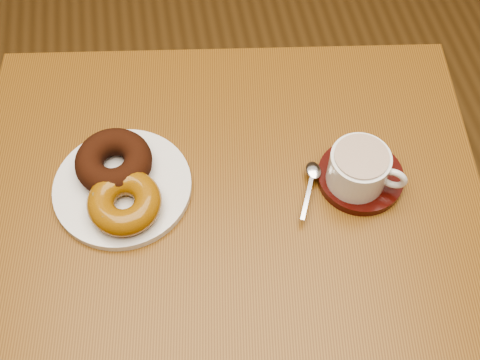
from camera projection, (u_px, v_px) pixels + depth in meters
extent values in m
plane|color=brown|center=(224.00, 238.00, 1.69)|extent=(6.00, 6.00, 0.00)
cube|color=brown|center=(227.00, 194.00, 0.93)|extent=(0.85, 0.69, 0.03)
cylinder|color=#492C15|center=(74.00, 184.00, 1.37)|extent=(0.04, 0.04, 0.70)
cylinder|color=#492C15|center=(381.00, 176.00, 1.38)|extent=(0.04, 0.04, 0.70)
cylinder|color=silver|center=(123.00, 187.00, 0.91)|extent=(0.25, 0.25, 0.01)
torus|color=black|center=(114.00, 162.00, 0.90)|extent=(0.12, 0.12, 0.04)
torus|color=#8A560F|center=(124.00, 202.00, 0.87)|extent=(0.13, 0.13, 0.04)
cube|color=#53411B|center=(147.00, 193.00, 0.86)|extent=(0.01, 0.00, 0.00)
cube|color=#53411B|center=(142.00, 182.00, 0.87)|extent=(0.01, 0.01, 0.00)
cube|color=#53411B|center=(131.00, 176.00, 0.87)|extent=(0.01, 0.01, 0.00)
cube|color=#53411B|center=(118.00, 177.00, 0.87)|extent=(0.01, 0.01, 0.00)
cube|color=#53411B|center=(106.00, 183.00, 0.87)|extent=(0.01, 0.01, 0.00)
cube|color=#53411B|center=(99.00, 194.00, 0.86)|extent=(0.01, 0.01, 0.00)
cube|color=#53411B|center=(99.00, 205.00, 0.85)|extent=(0.01, 0.01, 0.00)
cube|color=#53411B|center=(107.00, 214.00, 0.84)|extent=(0.01, 0.01, 0.00)
cube|color=#53411B|center=(120.00, 217.00, 0.84)|extent=(0.01, 0.01, 0.00)
cube|color=#53411B|center=(134.00, 214.00, 0.84)|extent=(0.01, 0.01, 0.00)
cube|color=#53411B|center=(144.00, 204.00, 0.85)|extent=(0.01, 0.01, 0.00)
cylinder|color=#320906|center=(360.00, 177.00, 0.92)|extent=(0.14, 0.14, 0.01)
cylinder|color=silver|center=(358.00, 168.00, 0.89)|extent=(0.09, 0.09, 0.06)
cylinder|color=brown|center=(362.00, 157.00, 0.86)|extent=(0.08, 0.08, 0.00)
torus|color=silver|center=(393.00, 179.00, 0.87)|extent=(0.04, 0.03, 0.04)
ellipsoid|color=silver|center=(313.00, 170.00, 0.92)|extent=(0.02, 0.03, 0.01)
cube|color=silver|center=(308.00, 196.00, 0.89)|extent=(0.04, 0.08, 0.00)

